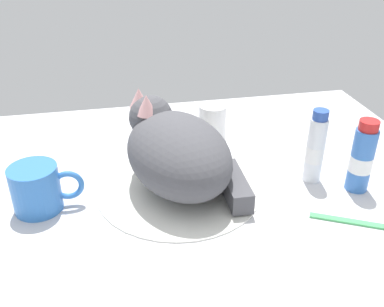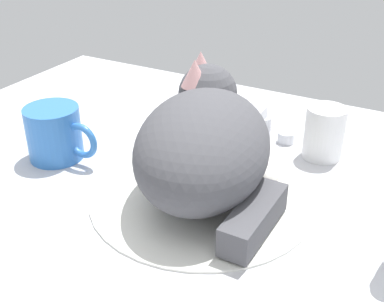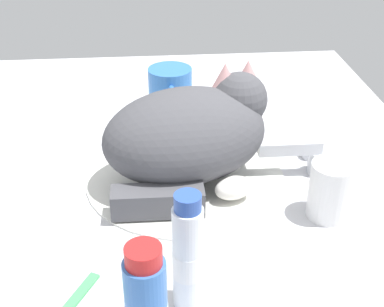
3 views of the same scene
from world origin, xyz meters
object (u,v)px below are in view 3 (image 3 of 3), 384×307
Objects in this scene: cat at (191,133)px; rinse_cup at (331,190)px; coffee_mug at (170,90)px; faucet at (309,158)px; toothpaste_bottle at (188,255)px.

cat reaches higher than rinse_cup.
coffee_mug is at bearing -175.55° from cat.
faucet is 0.82× the size of toothpaste_bottle.
cat is at bearing -121.68° from rinse_cup.
faucet is 0.42× the size of cat.
cat is 1.94× the size of toothpaste_bottle.
rinse_cup is at bearing 125.44° from toothpaste_bottle.
toothpaste_bottle is at bearing -5.69° from cat.
coffee_mug is (-24.72, -20.20, 1.56)cm from faucet.
cat is 2.31× the size of coffee_mug.
faucet is 19.02cm from cat.
coffee_mug is at bearing 179.24° from toothpaste_bottle.
rinse_cup is (11.15, 18.07, -3.73)cm from cat.
toothpaste_bottle is at bearing -54.56° from rinse_cup.
rinse_cup is at bearing -1.13° from faucet.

